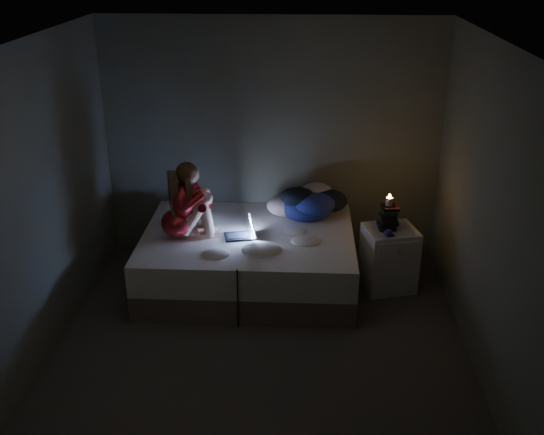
# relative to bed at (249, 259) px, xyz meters

# --- Properties ---
(floor) EXTENTS (3.60, 3.80, 0.02)m
(floor) POSITION_rel_bed_xyz_m (0.19, -1.10, -0.30)
(floor) COLOR #443D37
(floor) RESTS_ON ground
(ceiling) EXTENTS (3.60, 3.80, 0.02)m
(ceiling) POSITION_rel_bed_xyz_m (0.19, -1.10, 2.32)
(ceiling) COLOR silver
(ceiling) RESTS_ON ground
(wall_back) EXTENTS (3.60, 0.02, 2.60)m
(wall_back) POSITION_rel_bed_xyz_m (0.19, 0.81, 1.01)
(wall_back) COLOR #60635D
(wall_back) RESTS_ON ground
(wall_front) EXTENTS (3.60, 0.02, 2.60)m
(wall_front) POSITION_rel_bed_xyz_m (0.19, -3.01, 1.01)
(wall_front) COLOR #60635D
(wall_front) RESTS_ON ground
(wall_left) EXTENTS (0.02, 3.80, 2.60)m
(wall_left) POSITION_rel_bed_xyz_m (-1.62, -1.10, 1.01)
(wall_left) COLOR #60635D
(wall_left) RESTS_ON ground
(wall_right) EXTENTS (0.02, 3.80, 2.60)m
(wall_right) POSITION_rel_bed_xyz_m (2.00, -1.10, 1.01)
(wall_right) COLOR #60635D
(wall_right) RESTS_ON ground
(bed) EXTENTS (2.10, 1.58, 0.58)m
(bed) POSITION_rel_bed_xyz_m (0.00, 0.00, 0.00)
(bed) COLOR silver
(bed) RESTS_ON ground
(pillow) EXTENTS (0.44, 0.32, 0.13)m
(pillow) POSITION_rel_bed_xyz_m (-0.66, 0.27, 0.35)
(pillow) COLOR white
(pillow) RESTS_ON bed
(woman) EXTENTS (0.56, 0.45, 0.78)m
(woman) POSITION_rel_bed_xyz_m (-0.68, -0.14, 0.68)
(woman) COLOR maroon
(woman) RESTS_ON bed
(laptop) EXTENTS (0.35, 0.28, 0.22)m
(laptop) POSITION_rel_bed_xyz_m (-0.08, -0.10, 0.40)
(laptop) COLOR black
(laptop) RESTS_ON bed
(clothes_pile) EXTENTS (0.71, 0.62, 0.36)m
(clothes_pile) POSITION_rel_bed_xyz_m (0.58, 0.43, 0.47)
(clothes_pile) COLOR navy
(clothes_pile) RESTS_ON bed
(nightstand) EXTENTS (0.58, 0.54, 0.65)m
(nightstand) POSITION_rel_bed_xyz_m (1.42, 0.01, 0.04)
(nightstand) COLOR silver
(nightstand) RESTS_ON ground
(book_stack) EXTENTS (0.19, 0.25, 0.25)m
(book_stack) POSITION_rel_bed_xyz_m (1.38, 0.05, 0.49)
(book_stack) COLOR black
(book_stack) RESTS_ON nightstand
(candle) EXTENTS (0.07, 0.07, 0.08)m
(candle) POSITION_rel_bed_xyz_m (1.38, 0.05, 0.65)
(candle) COLOR beige
(candle) RESTS_ON book_stack
(phone) EXTENTS (0.09, 0.15, 0.01)m
(phone) POSITION_rel_bed_xyz_m (1.35, -0.09, 0.37)
(phone) COLOR black
(phone) RESTS_ON nightstand
(blue_orb) EXTENTS (0.08, 0.08, 0.08)m
(blue_orb) POSITION_rel_bed_xyz_m (1.32, -0.15, 0.40)
(blue_orb) COLOR navy
(blue_orb) RESTS_ON nightstand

